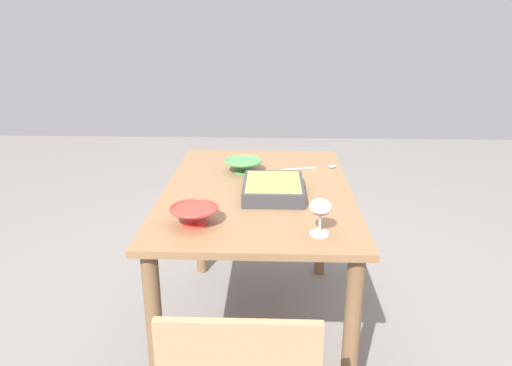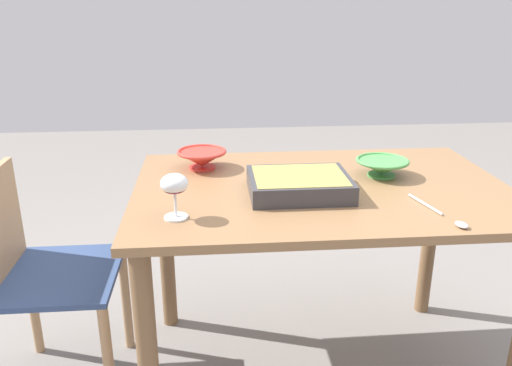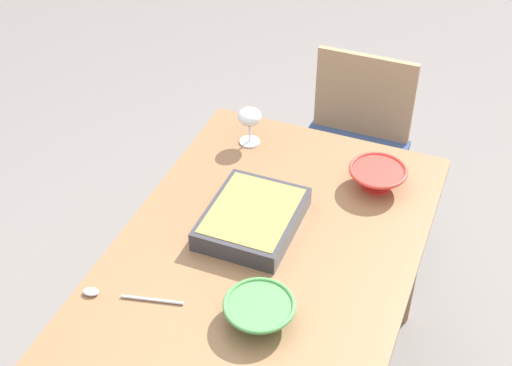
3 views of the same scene
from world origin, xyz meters
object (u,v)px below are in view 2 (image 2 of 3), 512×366
(dining_table, at_px, (320,217))
(small_bowl, at_px, (202,158))
(chair, at_px, (38,272))
(wine_glass, at_px, (174,186))
(casserole_dish, at_px, (299,183))
(serving_spoon, at_px, (447,217))
(mixing_bowl, at_px, (382,166))

(dining_table, distance_m, small_bowl, 0.49)
(chair, distance_m, wine_glass, 0.69)
(dining_table, bearing_deg, casserole_dish, 37.79)
(wine_glass, height_order, serving_spoon, wine_glass)
(chair, distance_m, serving_spoon, 1.37)
(wine_glass, distance_m, small_bowl, 0.47)
(casserole_dish, relative_size, small_bowl, 1.76)
(wine_glass, relative_size, mixing_bowl, 0.72)
(chair, xyz_separation_m, serving_spoon, (-1.29, 0.32, 0.30))
(casserole_dish, height_order, serving_spoon, casserole_dish)
(small_bowl, relative_size, serving_spoon, 0.68)
(dining_table, bearing_deg, mixing_bowl, -161.29)
(dining_table, height_order, casserole_dish, casserole_dish)
(chair, xyz_separation_m, wine_glass, (-0.51, 0.25, 0.39))
(wine_glass, xyz_separation_m, small_bowl, (-0.07, -0.46, -0.06))
(dining_table, xyz_separation_m, wine_glass, (0.48, 0.24, 0.22))
(wine_glass, relative_size, serving_spoon, 0.50)
(wine_glass, xyz_separation_m, mixing_bowl, (-0.72, -0.32, -0.06))
(wine_glass, xyz_separation_m, serving_spoon, (-0.79, 0.07, -0.09))
(mixing_bowl, distance_m, small_bowl, 0.66)
(dining_table, relative_size, small_bowl, 6.91)
(dining_table, height_order, mixing_bowl, mixing_bowl)
(chair, bearing_deg, dining_table, 179.32)
(dining_table, distance_m, mixing_bowl, 0.29)
(mixing_bowl, bearing_deg, wine_glass, 23.94)
(small_bowl, distance_m, serving_spoon, 0.90)
(casserole_dish, bearing_deg, dining_table, -142.21)
(dining_table, relative_size, wine_glass, 9.39)
(casserole_dish, distance_m, small_bowl, 0.44)
(casserole_dish, bearing_deg, mixing_bowl, -155.22)
(chair, bearing_deg, small_bowl, -159.80)
(casserole_dish, bearing_deg, small_bowl, -42.88)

